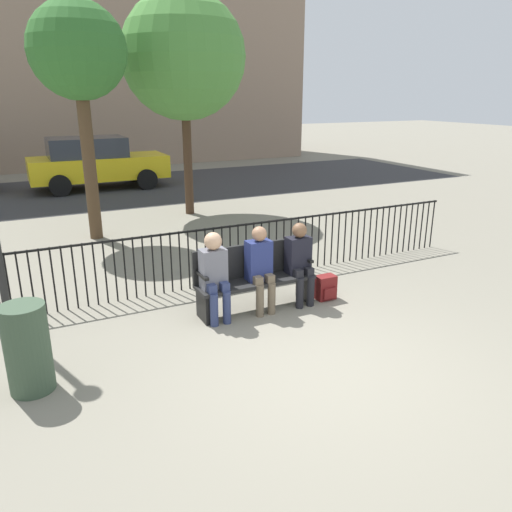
{
  "coord_description": "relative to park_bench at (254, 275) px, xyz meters",
  "views": [
    {
      "loc": [
        -2.89,
        -4.09,
        2.93
      ],
      "look_at": [
        0.0,
        1.74,
        0.8
      ],
      "focal_mm": 35.0,
      "sensor_mm": 36.0,
      "label": 1
    }
  ],
  "objects": [
    {
      "name": "park_bench",
      "position": [
        0.0,
        0.0,
        0.0
      ],
      "size": [
        1.71,
        0.45,
        0.92
      ],
      "color": "black",
      "rests_on": "ground"
    },
    {
      "name": "ground_plane",
      "position": [
        0.0,
        -1.82,
        -0.49
      ],
      "size": [
        80.0,
        80.0,
        0.0
      ],
      "primitive_type": "plane",
      "color": "gray"
    },
    {
      "name": "tree_1",
      "position": [
        -1.4,
        4.74,
        3.14
      ],
      "size": [
        1.86,
        1.86,
        4.63
      ],
      "color": "#4C3823",
      "rests_on": "ground"
    },
    {
      "name": "seated_person_2",
      "position": [
        0.67,
        -0.13,
        0.18
      ],
      "size": [
        0.34,
        0.39,
        1.2
      ],
      "color": "black",
      "rests_on": "ground"
    },
    {
      "name": "seated_person_1",
      "position": [
        0.04,
        -0.13,
        0.19
      ],
      "size": [
        0.34,
        0.39,
        1.22
      ],
      "color": "brown",
      "rests_on": "ground"
    },
    {
      "name": "parked_car_1",
      "position": [
        -0.37,
        10.67,
        0.35
      ],
      "size": [
        4.2,
        1.94,
        1.62
      ],
      "color": "yellow",
      "rests_on": "ground"
    },
    {
      "name": "fence_railing",
      "position": [
        -0.02,
        1.09,
        0.07
      ],
      "size": [
        9.01,
        0.03,
        0.95
      ],
      "color": "black",
      "rests_on": "ground"
    },
    {
      "name": "street_surface",
      "position": [
        0.0,
        10.18,
        -0.49
      ],
      "size": [
        24.0,
        6.0,
        0.01
      ],
      "color": "#333335",
      "rests_on": "ground"
    },
    {
      "name": "tree_0",
      "position": [
        1.13,
        6.02,
        3.24
      ],
      "size": [
        2.92,
        2.92,
        5.2
      ],
      "color": "#422D1E",
      "rests_on": "ground"
    },
    {
      "name": "trash_bin",
      "position": [
        -2.96,
        -0.85,
        -0.02
      ],
      "size": [
        0.45,
        0.45,
        0.94
      ],
      "color": "#384C38",
      "rests_on": "ground"
    },
    {
      "name": "backpack",
      "position": [
        1.1,
        -0.19,
        -0.31
      ],
      "size": [
        0.29,
        0.23,
        0.36
      ],
      "color": "maroon",
      "rests_on": "ground"
    },
    {
      "name": "seated_person_0",
      "position": [
        -0.63,
        -0.13,
        0.2
      ],
      "size": [
        0.34,
        0.39,
        1.22
      ],
      "color": "navy",
      "rests_on": "ground"
    }
  ]
}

